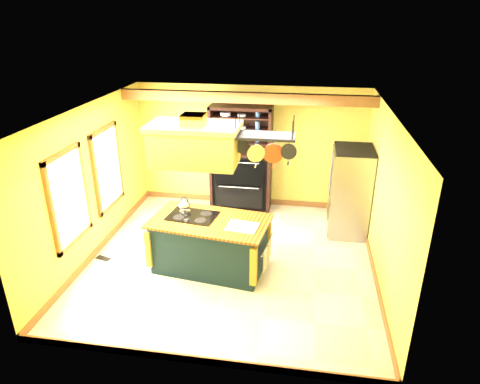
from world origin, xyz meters
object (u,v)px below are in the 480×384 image
(pot_rack, at_px, (265,142))
(range_hood, at_px, (194,143))
(refrigerator, at_px, (349,194))
(hutch, at_px, (241,170))
(kitchen_island, at_px, (210,243))

(pot_rack, bearing_deg, range_hood, -179.87)
(refrigerator, height_order, hutch, hutch)
(range_hood, relative_size, refrigerator, 0.83)
(range_hood, relative_size, hutch, 0.61)
(kitchen_island, xyz_separation_m, hutch, (0.15, 2.53, 0.43))
(kitchen_island, height_order, range_hood, range_hood)
(pot_rack, bearing_deg, refrigerator, 48.22)
(range_hood, bearing_deg, pot_rack, 0.13)
(range_hood, distance_m, refrigerator, 3.42)
(kitchen_island, height_order, pot_rack, pot_rack)
(range_hood, distance_m, hutch, 2.89)
(pot_rack, height_order, hutch, pot_rack)
(refrigerator, distance_m, hutch, 2.42)
(range_hood, bearing_deg, refrigerator, 32.97)
(kitchen_island, relative_size, pot_rack, 2.14)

